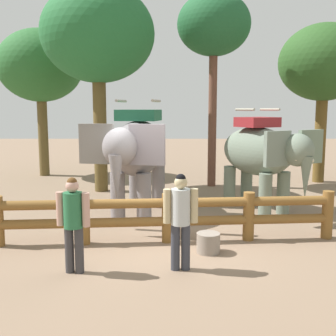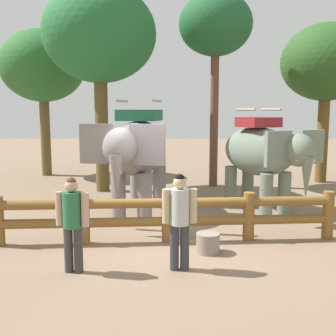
% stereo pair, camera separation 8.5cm
% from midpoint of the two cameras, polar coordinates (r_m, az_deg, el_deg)
% --- Properties ---
extents(ground_plane, '(60.00, 60.00, 0.00)m').
position_cam_midpoint_polar(ground_plane, '(8.91, 0.19, -10.31)').
color(ground_plane, '#826953').
extents(log_fence, '(7.22, 0.78, 1.05)m').
position_cam_midpoint_polar(log_fence, '(8.85, 0.19, -6.35)').
color(log_fence, brown).
rests_on(log_fence, ground).
extents(elephant_near_left, '(2.17, 3.63, 3.05)m').
position_cam_midpoint_polar(elephant_near_left, '(10.86, -3.99, 2.30)').
color(elephant_near_left, gray).
rests_on(elephant_near_left, ground).
extents(elephant_center, '(2.64, 3.30, 2.82)m').
position_cam_midpoint_polar(elephant_center, '(11.65, 13.02, 1.88)').
color(elephant_center, slate).
rests_on(elephant_center, ground).
extents(tourist_woman_in_black, '(0.59, 0.37, 1.68)m').
position_cam_midpoint_polar(tourist_woman_in_black, '(7.34, -12.64, -6.69)').
color(tourist_woman_in_black, '#353437').
rests_on(tourist_woman_in_black, ground).
extents(tourist_man_in_blue, '(0.61, 0.35, 1.72)m').
position_cam_midpoint_polar(tourist_man_in_blue, '(7.27, 1.94, -6.44)').
color(tourist_man_in_blue, '#31333D').
rests_on(tourist_man_in_blue, ground).
extents(tree_far_left, '(3.72, 3.72, 6.81)m').
position_cam_midpoint_polar(tree_far_left, '(14.45, -9.18, 17.44)').
color(tree_far_left, brown).
rests_on(tree_far_left, ground).
extents(tree_back_center, '(3.46, 3.46, 6.02)m').
position_cam_midpoint_polar(tree_back_center, '(18.28, -16.67, 13.14)').
color(tree_back_center, brown).
rests_on(tree_back_center, ground).
extents(tree_far_right, '(2.56, 2.56, 6.80)m').
position_cam_midpoint_polar(tree_far_right, '(15.36, 6.70, 18.63)').
color(tree_far_right, brown).
rests_on(tree_far_right, ground).
extents(tree_deep_back, '(3.34, 3.34, 5.93)m').
position_cam_midpoint_polar(tree_deep_back, '(16.95, 21.00, 13.19)').
color(tree_deep_back, brown).
rests_on(tree_deep_back, ground).
extents(feed_bucket, '(0.46, 0.46, 0.39)m').
position_cam_midpoint_polar(feed_bucket, '(8.37, 5.77, -10.18)').
color(feed_bucket, gray).
rests_on(feed_bucket, ground).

